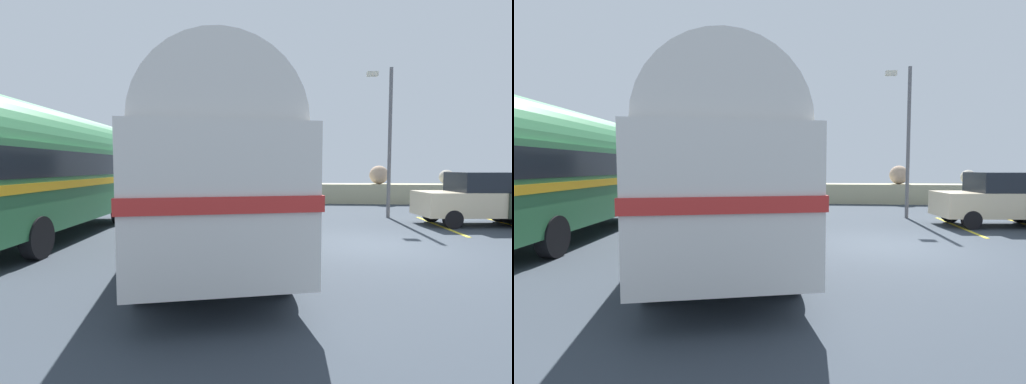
% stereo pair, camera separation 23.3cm
% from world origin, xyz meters
% --- Properties ---
extents(ground, '(32.00, 26.00, 0.02)m').
position_xyz_m(ground, '(0.00, 0.00, 0.01)').
color(ground, '#303841').
extents(breakwater, '(31.36, 1.92, 2.44)m').
position_xyz_m(breakwater, '(-0.12, 11.80, 0.67)').
color(breakwater, tan).
rests_on(breakwater, ground).
extents(vintage_coach, '(4.61, 8.91, 3.70)m').
position_xyz_m(vintage_coach, '(-4.14, -1.56, 2.05)').
color(vintage_coach, black).
rests_on(vintage_coach, ground).
extents(second_coach, '(3.32, 8.79, 3.70)m').
position_xyz_m(second_coach, '(-9.18, 0.32, 2.05)').
color(second_coach, black).
rests_on(second_coach, ground).
extents(parked_car_nearest, '(4.23, 2.05, 1.86)m').
position_xyz_m(parked_car_nearest, '(4.45, 3.77, 0.97)').
color(parked_car_nearest, black).
rests_on(parked_car_nearest, ground).
extents(lamp_post, '(0.89, 0.77, 5.99)m').
position_xyz_m(lamp_post, '(1.68, 5.59, 3.40)').
color(lamp_post, '#5B5B60').
rests_on(lamp_post, ground).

